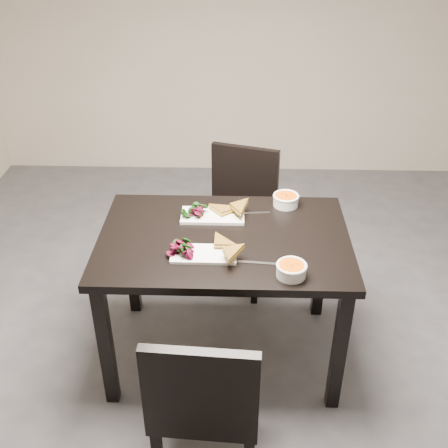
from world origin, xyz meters
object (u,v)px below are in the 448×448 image
Objects in this scene: table at (224,253)px; soup_bowl_near at (291,269)px; chair_far at (239,209)px; plate_far at (213,216)px; chair_near at (205,399)px; soup_bowl_far at (286,199)px; plate_near at (204,254)px.

soup_bowl_near is (0.30, -0.30, 0.13)m from table.
chair_far is 2.68× the size of plate_far.
plate_far is at bearing -87.44° from chair_far.
table is 1.41× the size of chair_near.
plate_far is 2.32× the size of soup_bowl_far.
soup_bowl_far is (0.38, 0.13, 0.03)m from plate_far.
table is at bearing -79.22° from chair_far.
plate_far is at bearing -160.63° from soup_bowl_far.
soup_bowl_far is (0.36, 1.05, 0.30)m from chair_near.
chair_far is 1.08m from soup_bowl_near.
soup_bowl_far is (0.02, 0.61, 0.00)m from soup_bowl_near.
chair_far is 2.88× the size of plate_near.
chair_far reaches higher than plate_near.
table is at bearing 61.63° from plate_near.
chair_near is at bearing -109.09° from soup_bowl_far.
chair_far reaches higher than soup_bowl_near.
table is 0.76m from chair_near.
soup_bowl_near is at bearing 55.63° from chair_near.
chair_near is 6.23× the size of soup_bowl_far.
chair_far is 6.23× the size of soup_bowl_far.
plate_far reaches higher than table.
plate_far is at bearing 109.37° from table.
soup_bowl_near is (0.22, -1.02, 0.30)m from chair_far.
soup_bowl_near is at bearing -45.18° from table.
chair_far is at bearing 79.81° from plate_near.
soup_bowl_far is (0.24, -0.41, 0.30)m from chair_far.
chair_far is 0.62m from plate_far.
plate_near is 0.62m from soup_bowl_far.
table is 0.74m from chair_far.
table is 0.46m from soup_bowl_far.
soup_bowl_near reaches higher than plate_near.
table is at bearing 89.61° from chair_near.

